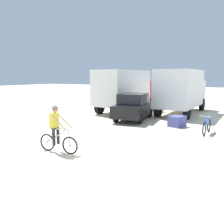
{
  "coord_description": "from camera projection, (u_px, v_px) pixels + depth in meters",
  "views": [
    {
      "loc": [
        6.15,
        -6.2,
        2.88
      ],
      "look_at": [
        0.05,
        3.95,
        1.1
      ],
      "focal_mm": 38.28,
      "sensor_mm": 36.0,
      "label": 1
    }
  ],
  "objects": [
    {
      "name": "box_truck_white_box",
      "position": [
        126.0,
        89.0,
        19.5
      ],
      "size": [
        2.7,
        6.86,
        3.35
      ],
      "color": "white",
      "rests_on": "ground"
    },
    {
      "name": "supply_crate",
      "position": [
        177.0,
        121.0,
        13.74
      ],
      "size": [
        0.94,
        1.06,
        0.62
      ],
      "primitive_type": "cube",
      "rotation": [
        0.0,
        0.0,
        2.86
      ],
      "color": "#4C5199",
      "rests_on": "ground"
    },
    {
      "name": "ground_plane",
      "position": [
        56.0,
        155.0,
        8.81
      ],
      "size": [
        120.0,
        120.0,
        0.0
      ],
      "primitive_type": "plane",
      "color": "beige"
    },
    {
      "name": "box_truck_avon_van",
      "position": [
        182.0,
        89.0,
        18.25
      ],
      "size": [
        2.43,
        6.76,
        3.35
      ],
      "color": "white",
      "rests_on": "ground"
    },
    {
      "name": "bicycle_spare",
      "position": [
        207.0,
        126.0,
        12.05
      ],
      "size": [
        0.5,
        1.73,
        0.97
      ],
      "color": "black",
      "rests_on": "ground"
    },
    {
      "name": "sedan_parked",
      "position": [
        134.0,
        107.0,
        15.85
      ],
      "size": [
        2.39,
        4.42,
        1.76
      ],
      "color": "black",
      "rests_on": "ground"
    },
    {
      "name": "cyclist_orange_shirt",
      "position": [
        57.0,
        131.0,
        8.99
      ],
      "size": [
        1.73,
        0.52,
        1.82
      ],
      "color": "black",
      "rests_on": "ground"
    }
  ]
}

